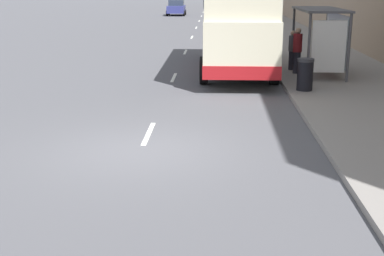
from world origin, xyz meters
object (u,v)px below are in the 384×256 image
(pedestrian_3, at_px, (334,48))
(litter_bin, at_px, (305,74))
(pedestrian_at_shelter, at_px, (292,50))
(pedestrian_1, at_px, (297,50))
(car_0, at_px, (176,8))
(double_decker_bus_near, at_px, (237,15))
(bus_shelter, at_px, (326,29))

(pedestrian_3, height_order, litter_bin, pedestrian_3)
(pedestrian_at_shelter, relative_size, litter_bin, 1.51)
(pedestrian_1, xyz_separation_m, litter_bin, (-0.23, -3.46, -0.37))
(car_0, xyz_separation_m, pedestrian_3, (9.29, -39.52, 0.17))
(pedestrian_1, bearing_deg, pedestrian_3, 33.01)
(car_0, bearing_deg, pedestrian_1, 100.68)
(double_decker_bus_near, relative_size, pedestrian_3, 5.95)
(litter_bin, bearing_deg, pedestrian_at_shelter, 87.88)
(pedestrian_at_shelter, height_order, litter_bin, pedestrian_at_shelter)
(pedestrian_at_shelter, distance_m, litter_bin, 4.36)
(bus_shelter, height_order, pedestrian_3, bus_shelter)
(double_decker_bus_near, relative_size, litter_bin, 9.83)
(pedestrian_3, distance_m, litter_bin, 4.90)
(bus_shelter, height_order, litter_bin, bus_shelter)
(pedestrian_3, bearing_deg, double_decker_bus_near, 173.91)
(double_decker_bus_near, height_order, litter_bin, double_decker_bus_near)
(bus_shelter, xyz_separation_m, double_decker_bus_near, (-3.30, 1.69, 0.41))
(pedestrian_at_shelter, xyz_separation_m, litter_bin, (-0.16, -4.35, -0.28))
(bus_shelter, relative_size, pedestrian_3, 2.42)
(bus_shelter, relative_size, car_0, 1.10)
(car_0, height_order, pedestrian_3, pedestrian_3)
(bus_shelter, relative_size, litter_bin, 4.00)
(pedestrian_1, height_order, litter_bin, pedestrian_1)
(pedestrian_at_shelter, bearing_deg, litter_bin, -92.12)
(pedestrian_at_shelter, distance_m, pedestrian_1, 0.89)
(car_0, xyz_separation_m, pedestrian_1, (7.65, -40.58, 0.18))
(pedestrian_3, bearing_deg, pedestrian_1, -146.99)
(pedestrian_at_shelter, xyz_separation_m, pedestrian_3, (1.71, 0.18, 0.08))
(bus_shelter, distance_m, double_decker_bus_near, 3.73)
(double_decker_bus_near, xyz_separation_m, litter_bin, (2.08, -4.94, -1.61))
(bus_shelter, height_order, pedestrian_at_shelter, bus_shelter)
(pedestrian_at_shelter, height_order, pedestrian_3, pedestrian_3)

